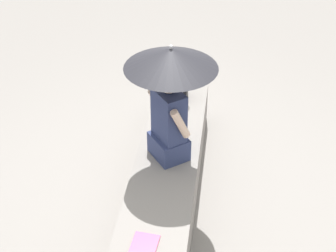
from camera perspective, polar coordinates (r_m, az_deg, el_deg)
name	(u,v)px	position (r m, az deg, el deg)	size (l,w,h in m)	color
ground_plane	(167,194)	(5.03, -0.09, -7.81)	(14.00, 14.00, 0.00)	gray
stone_bench	(167,176)	(4.87, -0.09, -5.76)	(2.82, 0.59, 0.48)	gray
person_seated	(169,122)	(4.51, 0.09, 0.50)	(0.49, 0.44, 0.90)	navy
parasol	(171,58)	(4.18, 0.34, 7.74)	(0.81, 0.81, 1.15)	#B7B7BC
handbag_black	(182,85)	(5.48, 1.63, 4.69)	(0.22, 0.16, 0.35)	black
magazine	(144,247)	(3.92, -2.80, -13.62)	(0.28, 0.20, 0.01)	#D83866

